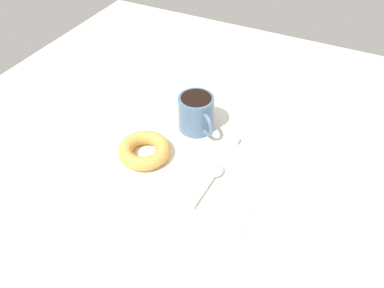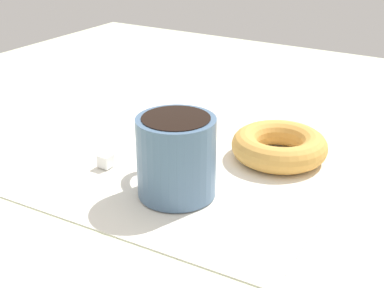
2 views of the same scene
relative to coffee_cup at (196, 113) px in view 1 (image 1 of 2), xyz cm
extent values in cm
cube|color=beige|center=(5.83, 1.28, -5.64)|extent=(120.00, 120.00, 2.00)
cube|color=white|center=(7.44, 2.55, -4.49)|extent=(34.97, 34.97, 0.30)
cylinder|color=slate|center=(-0.12, -0.17, -0.19)|extent=(8.03, 8.03, 8.31)
cylinder|color=black|center=(-0.12, -0.17, 3.77)|extent=(6.83, 6.83, 0.60)
torus|color=slate|center=(2.47, 3.49, -0.19)|extent=(3.94, 5.06, 5.56)
torus|color=gold|center=(13.17, -5.92, -2.81)|extent=(11.20, 11.20, 3.06)
ellipsoid|color=#B7B2A8|center=(10.95, 10.13, -3.89)|extent=(3.70, 2.56, 0.90)
cylinder|color=#B7B2A8|center=(16.68, 9.87, -4.06)|extent=(9.58, 0.99, 0.56)
cube|color=white|center=(0.85, 10.05, -3.62)|extent=(1.44, 1.44, 1.44)
camera|label=1|loc=(59.81, 28.28, 52.45)|focal=35.00mm
camera|label=2|loc=(-40.73, -26.51, 23.17)|focal=50.00mm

